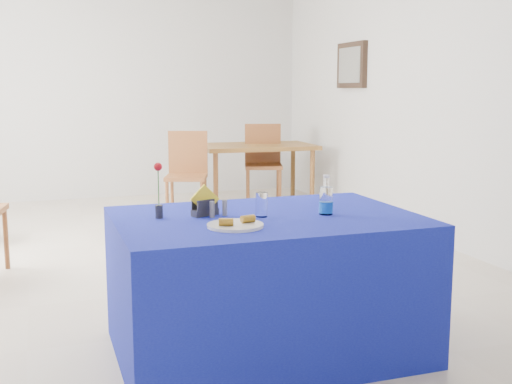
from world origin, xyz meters
TOP-DOWN VIEW (x-y plane):
  - floor at (0.00, 0.00)m, footprint 7.00×7.00m
  - room_shell at (0.00, 0.00)m, footprint 7.00×7.00m
  - picture_frame at (2.47, 1.60)m, footprint 0.06×0.64m
  - picture_art at (2.44, 1.60)m, footprint 0.02×0.52m
  - plate at (-0.10, -2.19)m, footprint 0.28×0.28m
  - drinking_glass at (0.11, -1.99)m, footprint 0.06×0.06m
  - salt_shaker at (-0.07, -1.90)m, footprint 0.03×0.03m
  - pepper_shaker at (-0.14, -1.92)m, footprint 0.03×0.03m
  - blue_table at (0.14, -1.97)m, footprint 1.60×1.10m
  - water_bottle at (0.46, -2.04)m, footprint 0.08×0.08m
  - napkin_holder at (-0.17, -1.86)m, footprint 0.16×0.11m
  - rose_vase at (-0.41, -1.85)m, footprint 0.04×0.04m
  - oak_table at (1.56, 2.30)m, footprint 1.42×0.94m
  - chair_bg_left at (0.55, 1.73)m, footprint 0.55×0.55m
  - chair_bg_right at (1.64, 2.30)m, footprint 0.56×0.56m
  - banana_pieces at (-0.09, -2.20)m, footprint 0.20×0.09m

SIDE VIEW (x-z plane):
  - floor at x=0.00m, z-range 0.00..0.00m
  - blue_table at x=0.14m, z-range 0.00..0.76m
  - chair_bg_left at x=0.55m, z-range 0.08..1.05m
  - chair_bg_right at x=1.64m, z-range 0.08..1.08m
  - oak_table at x=1.56m, z-range 0.30..1.06m
  - plate at x=-0.10m, z-range 0.76..0.77m
  - banana_pieces at x=-0.09m, z-range 0.78..0.81m
  - salt_shaker at x=-0.07m, z-range 0.76..0.84m
  - pepper_shaker at x=-0.14m, z-range 0.76..0.84m
  - napkin_holder at x=-0.17m, z-range 0.72..0.89m
  - drinking_glass at x=0.11m, z-range 0.76..0.89m
  - water_bottle at x=0.46m, z-range 0.72..0.94m
  - rose_vase at x=-0.41m, z-range 0.75..1.04m
  - picture_frame at x=2.47m, z-range 1.44..1.96m
  - picture_art at x=2.44m, z-range 1.50..1.90m
  - room_shell at x=0.00m, z-range -1.75..5.25m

